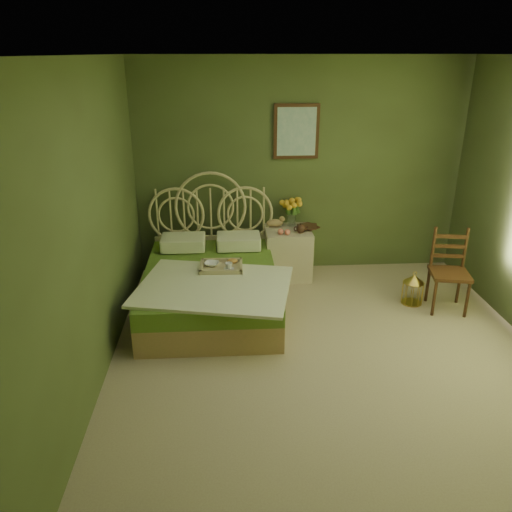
{
  "coord_description": "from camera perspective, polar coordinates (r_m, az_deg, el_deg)",
  "views": [
    {
      "loc": [
        -0.92,
        -3.74,
        2.62
      ],
      "look_at": [
        -0.62,
        1.0,
        0.67
      ],
      "focal_mm": 35.0,
      "sensor_mm": 36.0,
      "label": 1
    }
  ],
  "objects": [
    {
      "name": "floor",
      "position": [
        4.66,
        8.61,
        -12.23
      ],
      "size": [
        4.5,
        4.5,
        0.0
      ],
      "primitive_type": "plane",
      "color": "tan",
      "rests_on": "ground"
    },
    {
      "name": "ceiling",
      "position": [
        3.85,
        10.97,
        21.62
      ],
      "size": [
        4.5,
        4.5,
        0.0
      ],
      "primitive_type": "plane",
      "rotation": [
        3.14,
        0.0,
        0.0
      ],
      "color": "silver",
      "rests_on": "wall_back"
    },
    {
      "name": "wall_back",
      "position": [
        6.2,
        5.04,
        9.91
      ],
      "size": [
        4.0,
        0.0,
        4.0
      ],
      "primitive_type": "plane",
      "rotation": [
        1.57,
        0.0,
        0.0
      ],
      "color": "#546635",
      "rests_on": "floor"
    },
    {
      "name": "wall_left",
      "position": [
        4.11,
        -18.68,
        2.33
      ],
      "size": [
        0.0,
        4.5,
        4.5
      ],
      "primitive_type": "plane",
      "rotation": [
        1.57,
        0.0,
        1.57
      ],
      "color": "#546635",
      "rests_on": "floor"
    },
    {
      "name": "wall_art",
      "position": [
        6.09,
        4.64,
        13.99
      ],
      "size": [
        0.54,
        0.04,
        0.64
      ],
      "color": "#34200E",
      "rests_on": "wall_back"
    },
    {
      "name": "bed",
      "position": [
        5.46,
        -5.17,
        -3.11
      ],
      "size": [
        1.66,
        2.1,
        1.3
      ],
      "color": "tan",
      "rests_on": "floor"
    },
    {
      "name": "nightstand",
      "position": [
        6.2,
        3.67,
        0.95
      ],
      "size": [
        0.56,
        0.56,
        1.04
      ],
      "color": "beige",
      "rests_on": "floor"
    },
    {
      "name": "chair",
      "position": [
        5.76,
        21.08,
        -0.96
      ],
      "size": [
        0.45,
        0.45,
        0.89
      ],
      "rotation": [
        0.0,
        0.0,
        -0.18
      ],
      "color": "#34200E",
      "rests_on": "floor"
    },
    {
      "name": "birdcage",
      "position": [
        5.84,
        17.48,
        -3.67
      ],
      "size": [
        0.23,
        0.23,
        0.34
      ],
      "rotation": [
        0.0,
        0.0,
        0.2
      ],
      "color": "gold",
      "rests_on": "floor"
    },
    {
      "name": "book_lower",
      "position": [
        6.15,
        5.34,
        3.23
      ],
      "size": [
        0.28,
        0.3,
        0.02
      ],
      "primitive_type": "imported",
      "rotation": [
        0.0,
        0.0,
        0.48
      ],
      "color": "#381E0F",
      "rests_on": "nightstand"
    },
    {
      "name": "book_upper",
      "position": [
        6.14,
        5.35,
        3.4
      ],
      "size": [
        0.21,
        0.26,
        0.02
      ],
      "primitive_type": "imported",
      "rotation": [
        0.0,
        0.0,
        -0.18
      ],
      "color": "#472819",
      "rests_on": "nightstand"
    },
    {
      "name": "cereal_bowl",
      "position": [
        5.34,
        -5.07,
        -0.91
      ],
      "size": [
        0.19,
        0.19,
        0.04
      ],
      "primitive_type": "imported",
      "rotation": [
        0.0,
        0.0,
        -0.27
      ],
      "color": "white",
      "rests_on": "bed"
    },
    {
      "name": "coffee_cup",
      "position": [
        5.23,
        -3.13,
        -1.15
      ],
      "size": [
        0.1,
        0.1,
        0.07
      ],
      "primitive_type": "imported",
      "rotation": [
        0.0,
        0.0,
        -0.33
      ],
      "color": "white",
      "rests_on": "bed"
    }
  ]
}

